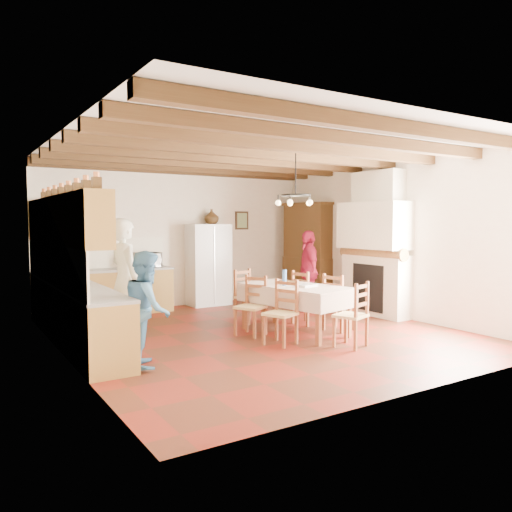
{
  "coord_description": "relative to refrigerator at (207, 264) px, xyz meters",
  "views": [
    {
      "loc": [
        -4.34,
        -6.76,
        1.83
      ],
      "look_at": [
        0.1,
        0.3,
        1.25
      ],
      "focal_mm": 35.0,
      "sensor_mm": 36.0,
      "label": 1
    }
  ],
  "objects": [
    {
      "name": "chair_right_near",
      "position": [
        0.7,
        -3.54,
        -0.4
      ],
      "size": [
        0.49,
        0.5,
        0.96
      ],
      "primitive_type": null,
      "rotation": [
        0.0,
        0.0,
        1.8
      ],
      "color": "brown",
      "rests_on": "floor"
    },
    {
      "name": "wall_left",
      "position": [
        -3.56,
        -3.05,
        0.62
      ],
      "size": [
        0.02,
        6.5,
        3.0
      ],
      "primitive_type": "cube",
      "color": "beige",
      "rests_on": "ground"
    },
    {
      "name": "lower_cabinets_left",
      "position": [
        -3.25,
        -2.0,
        -0.45
      ],
      "size": [
        0.6,
        4.3,
        0.86
      ],
      "primitive_type": "cube",
      "color": "olive",
      "rests_on": "ground"
    },
    {
      "name": "dining_table",
      "position": [
        -0.05,
        -3.32,
        -0.18
      ],
      "size": [
        1.26,
        1.95,
        0.79
      ],
      "rotation": [
        0.0,
        0.0,
        0.2
      ],
      "color": "silver",
      "rests_on": "floor"
    },
    {
      "name": "countertop_left",
      "position": [
        -3.25,
        -2.0,
        -0.0
      ],
      "size": [
        0.62,
        4.3,
        0.04
      ],
      "primitive_type": "cube",
      "color": "slate",
      "rests_on": "lower_cabinets_left"
    },
    {
      "name": "backsplash_back",
      "position": [
        -2.1,
        0.18,
        0.32
      ],
      "size": [
        2.3,
        0.03,
        0.6
      ],
      "primitive_type": "cube",
      "color": "#EDE8CF",
      "rests_on": "ground"
    },
    {
      "name": "chair_end_near",
      "position": [
        0.1,
        -4.47,
        -0.4
      ],
      "size": [
        0.53,
        0.52,
        0.96
      ],
      "primitive_type": null,
      "rotation": [
        0.0,
        0.0,
        3.48
      ],
      "color": "brown",
      "rests_on": "floor"
    },
    {
      "name": "chandelier",
      "position": [
        -0.05,
        -3.32,
        1.37
      ],
      "size": [
        0.47,
        0.47,
        0.03
      ],
      "primitive_type": "torus",
      "color": "black",
      "rests_on": "ground"
    },
    {
      "name": "refrigerator",
      "position": [
        0.0,
        0.0,
        0.0
      ],
      "size": [
        0.89,
        0.73,
        1.77
      ],
      "primitive_type": "cube",
      "rotation": [
        0.0,
        0.0,
        -0.0
      ],
      "color": "silver",
      "rests_on": "floor"
    },
    {
      "name": "ceiling_beams",
      "position": [
        -0.55,
        -3.05,
        2.03
      ],
      "size": [
        6.0,
        6.3,
        0.16
      ],
      "primitive_type": null,
      "color": "#382110",
      "rests_on": "ground"
    },
    {
      "name": "wall_picture",
      "position": [
        1.0,
        0.18,
        0.97
      ],
      "size": [
        0.34,
        0.03,
        0.42
      ],
      "primitive_type": "cube",
      "color": "black",
      "rests_on": "ground"
    },
    {
      "name": "person_woman_blue",
      "position": [
        -2.73,
        -3.8,
        -0.15
      ],
      "size": [
        0.76,
        0.86,
        1.46
      ],
      "primitive_type": "imported",
      "rotation": [
        0.0,
        0.0,
        1.23
      ],
      "color": "teal",
      "rests_on": "floor"
    },
    {
      "name": "wall_back",
      "position": [
        -0.55,
        0.21,
        0.62
      ],
      "size": [
        6.0,
        0.02,
        3.0
      ],
      "primitive_type": "cube",
      "color": "beige",
      "rests_on": "ground"
    },
    {
      "name": "countertop_back",
      "position": [
        -2.1,
        -0.1,
        -0.0
      ],
      "size": [
        2.34,
        0.62,
        0.04
      ],
      "primitive_type": "cube",
      "color": "slate",
      "rests_on": "lower_cabinets_back"
    },
    {
      "name": "floor",
      "position": [
        -0.55,
        -3.05,
        -0.89
      ],
      "size": [
        6.0,
        6.5,
        0.02
      ],
      "primitive_type": "cube",
      "color": "#4A2012",
      "rests_on": "ground"
    },
    {
      "name": "person_man",
      "position": [
        -2.59,
        -2.44,
        0.06
      ],
      "size": [
        0.54,
        0.74,
        1.88
      ],
      "primitive_type": "imported",
      "rotation": [
        0.0,
        0.0,
        1.7
      ],
      "color": "silver",
      "rests_on": "floor"
    },
    {
      "name": "fireplace",
      "position": [
        2.17,
        -2.85,
        0.52
      ],
      "size": [
        0.56,
        1.6,
        2.8
      ],
      "primitive_type": null,
      "color": "beige",
      "rests_on": "ground"
    },
    {
      "name": "backsplash_left",
      "position": [
        -3.54,
        -2.0,
        0.32
      ],
      "size": [
        0.03,
        4.3,
        0.6
      ],
      "primitive_type": "cube",
      "color": "#EDE8CF",
      "rests_on": "ground"
    },
    {
      "name": "wall_front",
      "position": [
        -0.55,
        -6.31,
        0.62
      ],
      "size": [
        6.0,
        0.02,
        3.0
      ],
      "primitive_type": "cube",
      "color": "beige",
      "rests_on": "ground"
    },
    {
      "name": "upper_cabinets",
      "position": [
        -3.38,
        -2.0,
        0.97
      ],
      "size": [
        0.35,
        4.2,
        0.7
      ],
      "primitive_type": "cube",
      "color": "olive",
      "rests_on": "ground"
    },
    {
      "name": "hutch",
      "position": [
        2.2,
        -0.79,
        0.24
      ],
      "size": [
        0.68,
        1.3,
        2.25
      ],
      "primitive_type": null,
      "rotation": [
        0.0,
        0.0,
        0.13
      ],
      "color": "#3B2510",
      "rests_on": "floor"
    },
    {
      "name": "lower_cabinets_back",
      "position": [
        -2.1,
        -0.1,
        -0.45
      ],
      "size": [
        2.3,
        0.6,
        0.86
      ],
      "primitive_type": "cube",
      "color": "olive",
      "rests_on": "ground"
    },
    {
      "name": "ceiling",
      "position": [
        -0.55,
        -3.05,
        2.13
      ],
      "size": [
        6.0,
        6.5,
        0.02
      ],
      "primitive_type": "cube",
      "color": "beige",
      "rests_on": "ground"
    },
    {
      "name": "person_woman_red",
      "position": [
        1.41,
        -1.8,
        -0.06
      ],
      "size": [
        0.76,
        1.04,
        1.65
      ],
      "primitive_type": "imported",
      "rotation": [
        0.0,
        0.0,
        -1.99
      ],
      "color": "#B61C40",
      "rests_on": "floor"
    },
    {
      "name": "chair_left_far",
      "position": [
        -0.76,
        -3.08,
        -0.4
      ],
      "size": [
        0.54,
        0.55,
        0.96
      ],
      "primitive_type": null,
      "rotation": [
        0.0,
        0.0,
        -1.11
      ],
      "color": "brown",
      "rests_on": "floor"
    },
    {
      "name": "chair_left_near",
      "position": [
        -0.69,
        -3.81,
        -0.4
      ],
      "size": [
        0.52,
        0.54,
        0.96
      ],
      "primitive_type": null,
      "rotation": [
        0.0,
        0.0,
        -1.2
      ],
      "color": "brown",
      "rests_on": "floor"
    },
    {
      "name": "microwave",
      "position": [
        -1.41,
        -0.1,
        0.16
      ],
      "size": [
        0.57,
        0.42,
        0.3
      ],
      "primitive_type": "imported",
      "rotation": [
        0.0,
        0.0,
        0.1
      ],
      "color": "silver",
      "rests_on": "countertop_back"
    },
    {
      "name": "fridge_vase",
      "position": [
        0.13,
        0.0,
        1.05
      ],
      "size": [
        0.38,
        0.38,
        0.33
      ],
      "primitive_type": "imported",
      "rotation": [
        0.0,
        0.0,
        -0.21
      ],
      "color": "#3B2510",
      "rests_on": "refrigerator"
    },
    {
      "name": "chair_end_far",
      "position": [
        -0.23,
        -2.16,
        -0.4
      ],
      "size": [
        0.5,
        0.49,
        0.96
      ],
      "primitive_type": null,
      "rotation": [
        0.0,
        0.0,
        0.24
      ],
      "color": "brown",
      "rests_on": "floor"
    },
    {
      "name": "chair_right_far",
      "position": [
        0.57,
        -2.83,
        -0.4
      ],
      "size": [
        0.46,
        0.48,
        0.96
      ],
      "primitive_type": null,
      "rotation": [
        0.0,
        0.0,
        1.73
      ],
      "color": "brown",
      "rests_on": "floor"
    },
    {
      "name": "wall_right",
      "position": [
        2.46,
        -3.05,
        0.62
      ],
      "size": [
        0.02,
        6.5,
        3.0
      ],
      "primitive_type": "cube",
      "color": "beige",
      "rests_on": "ground"
    }
  ]
}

